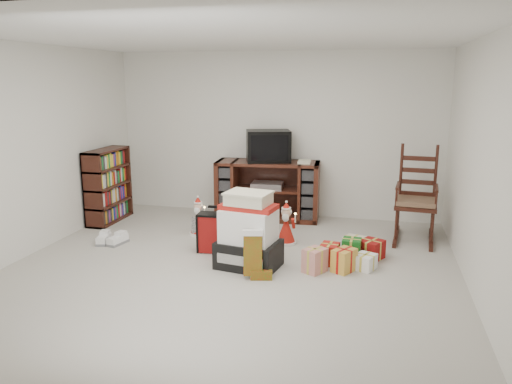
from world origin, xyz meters
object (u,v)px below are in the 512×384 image
gift_pile (249,235)px  rocking_chair (415,206)px  santa_figurine (286,228)px  mrs_claus_figurine (198,220)px  crt_television (268,146)px  sneaker_pair (111,240)px  teddy_bear (242,251)px  gift_cluster (346,254)px  tv_stand (268,190)px  bookshelf (108,187)px  red_suitcase (214,233)px

gift_pile → rocking_chair: bearing=48.2°
santa_figurine → gift_pile: bearing=-106.4°
mrs_claus_figurine → crt_television: size_ratio=0.72×
sneaker_pair → teddy_bear: bearing=-12.9°
rocking_chair → teddy_bear: bearing=-138.4°
rocking_chair → gift_pile: 2.41m
santa_figurine → gift_cluster: bearing=-33.8°
mrs_claus_figurine → santa_figurine: bearing=-4.7°
tv_stand → gift_pile: tv_stand is taller
tv_stand → rocking_chair: (2.11, -0.52, 0.00)m
gift_pile → teddy_bear: (-0.09, 0.05, -0.21)m
bookshelf → red_suitcase: (1.97, -0.95, -0.27)m
rocking_chair → santa_figurine: 1.74m
gift_cluster → bookshelf: bearing=164.8°
crt_television → santa_figurine: bearing=-84.4°
bookshelf → gift_cluster: (3.57, -0.97, -0.40)m
tv_stand → crt_television: size_ratio=2.13×
crt_television → gift_cluster: bearing=-70.0°
teddy_bear → gift_cluster: bearing=15.1°
sneaker_pair → gift_cluster: gift_cluster is taller
teddy_bear → crt_television: (-0.14, 1.98, 0.95)m
tv_stand → red_suitcase: bearing=-104.4°
santa_figurine → gift_cluster: (0.80, -0.54, -0.10)m
rocking_chair → santa_figurine: (-1.61, -0.62, -0.23)m
tv_stand → red_suitcase: size_ratio=2.76×
teddy_bear → gift_pile: bearing=-27.3°
red_suitcase → crt_television: crt_television is taller
tv_stand → sneaker_pair: bearing=-139.7°
gift_cluster → rocking_chair: bearing=55.0°
tv_stand → bookshelf: (-2.27, -0.70, 0.08)m
bookshelf → tv_stand: bearing=17.2°
crt_television → mrs_claus_figurine: bearing=-143.7°
tv_stand → gift_cluster: 2.14m
rocking_chair → gift_cluster: 1.45m
gift_pile → crt_television: size_ratio=1.15×
tv_stand → sneaker_pair: (-1.71, -1.67, -0.39)m
gift_cluster → crt_television: 2.33m
mrs_claus_figurine → sneaker_pair: size_ratio=1.37×
gift_cluster → crt_television: size_ratio=1.36×
rocking_chair → santa_figurine: bearing=-154.2°
rocking_chair → sneaker_pair: (-3.81, -1.16, -0.39)m
red_suitcase → gift_pile: bearing=-37.7°
tv_stand → teddy_bear: tv_stand is taller
gift_pile → mrs_claus_figurine: gift_pile is taller
bookshelf → gift_pile: (2.50, -1.32, -0.15)m
tv_stand → santa_figurine: (0.50, -1.13, -0.23)m
santa_figurine → sneaker_pair: (-2.20, -0.54, -0.16)m
santa_figurine → gift_cluster: 0.97m
gift_pile → mrs_claus_figurine: 1.40m
gift_pile → red_suitcase: gift_pile is taller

